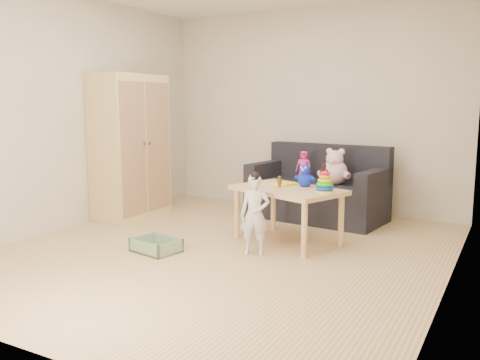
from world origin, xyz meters
The scene contains 13 objects.
room centered at (0.00, 0.00, 1.30)m, with size 4.50×4.50×4.50m.
wardrobe centered at (-1.75, 0.74, 0.87)m, with size 0.48×0.96×1.74m, color #DDC979.
sofa centered at (0.30, 1.70, 0.22)m, with size 1.60×0.80×0.45m, color black.
play_table centered at (0.42, 0.56, 0.28)m, with size 1.06×0.67×0.56m, color tan.
storage_bin centered at (-0.53, -0.35, 0.06)m, with size 0.42×0.32×0.13m, color gray, non-canonical shape.
toddler centered at (0.32, 0.03, 0.37)m, with size 0.27×0.18×0.73m, color silver.
pink_bear centered at (0.55, 1.66, 0.63)m, with size 0.31×0.27×0.36m, color #FFBBC6, non-canonical shape.
doll centered at (0.15, 1.66, 0.63)m, with size 0.19×0.13×0.37m, color #EA2C85.
ring_stacker centered at (0.83, 0.49, 0.64)m, with size 0.17×0.17×0.20m.
brown_bottle centered at (0.75, 0.69, 0.66)m, with size 0.08×0.08×0.24m.
blue_plush centered at (0.55, 0.71, 0.68)m, with size 0.19×0.15×0.23m, color #162DCD, non-canonical shape.
wooden_figure centered at (0.35, 0.53, 0.62)m, with size 0.05×0.04×0.12m, color brown, non-canonical shape.
yellow_book centered at (0.31, 0.75, 0.57)m, with size 0.21×0.21×0.02m, color yellow.
Camera 1 is at (2.40, -4.04, 1.38)m, focal length 38.00 mm.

